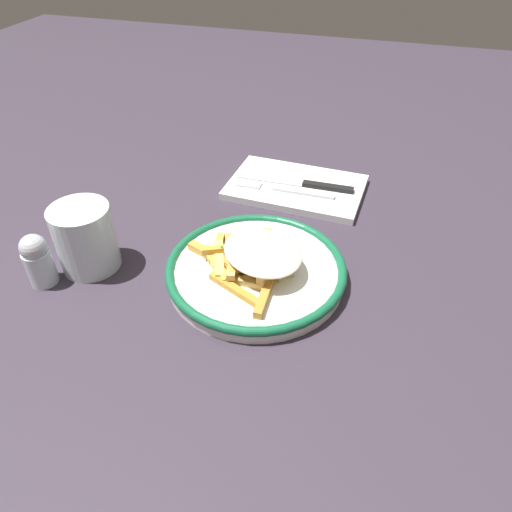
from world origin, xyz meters
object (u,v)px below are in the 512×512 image
(fries_heap, at_px, (254,256))
(plate, at_px, (256,270))
(napkin, at_px, (294,187))
(knife, at_px, (305,184))
(water_glass, at_px, (85,238))
(fork, at_px, (284,190))
(salt_shaker, at_px, (38,260))

(fries_heap, bearing_deg, plate, -81.95)
(napkin, distance_m, knife, 0.02)
(napkin, xyz_separation_m, knife, (0.00, -0.02, 0.01))
(plate, bearing_deg, water_glass, 100.16)
(fork, distance_m, knife, 0.04)
(water_glass, bearing_deg, napkin, -38.99)
(fries_heap, xyz_separation_m, knife, (0.25, -0.02, -0.02))
(salt_shaker, bearing_deg, napkin, -39.17)
(plate, bearing_deg, knife, -3.76)
(fries_heap, height_order, napkin, fries_heap)
(plate, relative_size, fries_heap, 1.33)
(napkin, distance_m, fork, 0.03)
(fries_heap, bearing_deg, salt_shaker, 108.59)
(water_glass, bearing_deg, plate, -79.84)
(fork, relative_size, salt_shaker, 2.25)
(plate, relative_size, fork, 1.44)
(napkin, xyz_separation_m, fork, (-0.03, 0.01, 0.01))
(fork, relative_size, knife, 0.84)
(plate, relative_size, knife, 1.20)
(knife, bearing_deg, napkin, 90.27)
(knife, height_order, water_glass, water_glass)
(plate, height_order, fork, plate)
(knife, relative_size, water_glass, 2.17)
(fork, bearing_deg, plate, -176.11)
(fries_heap, bearing_deg, napkin, -0.09)
(fries_heap, bearing_deg, fork, 3.08)
(knife, bearing_deg, salt_shaker, 138.98)
(fries_heap, relative_size, water_glass, 1.97)
(napkin, bearing_deg, plate, -179.38)
(plate, bearing_deg, fork, 3.89)
(plate, distance_m, fork, 0.22)
(napkin, bearing_deg, fries_heap, 179.91)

